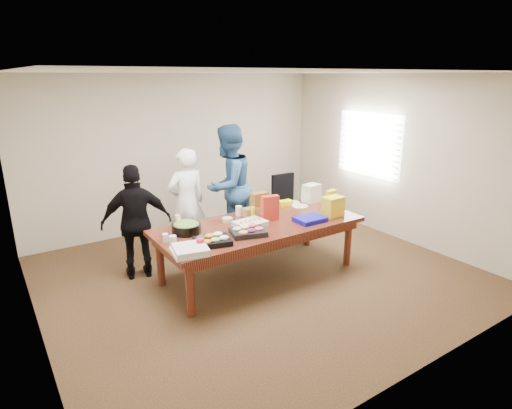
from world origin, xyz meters
TOP-DOWN VIEW (x-y plane):
  - floor at (0.00, 0.00)m, footprint 5.50×5.00m
  - ceiling at (0.00, 0.00)m, footprint 5.50×5.00m
  - wall_back at (0.00, 2.50)m, footprint 5.50×0.04m
  - wall_front at (0.00, -2.50)m, footprint 5.50×0.04m
  - wall_left at (-2.75, 0.00)m, footprint 0.04×5.00m
  - wall_right at (2.75, 0.00)m, footprint 0.04×5.00m
  - window_panel at (2.72, 0.60)m, footprint 0.03×1.40m
  - window_blinds at (2.68, 0.60)m, footprint 0.04×1.36m
  - conference_table at (0.00, 0.00)m, footprint 2.80×1.20m
  - office_chair at (1.23, 0.90)m, footprint 0.54×0.54m
  - person_center at (-0.50, 1.21)m, footprint 0.60×0.40m
  - person_right at (0.23, 1.22)m, footprint 1.17×1.06m
  - person_left at (-1.39, 0.87)m, footprint 0.99×0.60m
  - veggie_tray at (-0.86, -0.28)m, footprint 0.48×0.42m
  - fruit_tray at (-0.34, -0.26)m, footprint 0.50×0.44m
  - sheet_cake at (-0.16, -0.03)m, footprint 0.43×0.34m
  - salad_bowl at (-0.96, 0.22)m, footprint 0.43×0.43m
  - chip_bag_blue at (0.63, -0.31)m, footprint 0.41×0.31m
  - chip_bag_red at (0.21, 0.04)m, footprint 0.25×0.14m
  - chip_bag_yellow at (1.29, -0.02)m, footprint 0.20×0.12m
  - chip_bag_orange at (0.25, 0.11)m, footprint 0.18×0.09m
  - mayo_jar at (-0.05, 0.45)m, footprint 0.10×0.10m
  - mustard_bottle at (0.07, 0.27)m, footprint 0.06×0.06m
  - dressing_bottle at (-0.97, 0.41)m, footprint 0.08×0.08m
  - ranch_bottle at (-1.00, 0.38)m, footprint 0.08×0.08m
  - banana_bunch at (0.81, 0.48)m, footprint 0.22×0.14m
  - bread_loaf at (0.13, 0.34)m, footprint 0.30×0.14m
  - kraft_bag at (0.24, 0.35)m, footprint 0.24×0.14m
  - red_cup at (-1.05, -0.35)m, footprint 0.10×0.10m
  - clear_cup_a at (-1.27, -0.08)m, footprint 0.09×0.09m
  - clear_cup_b at (-1.30, 0.08)m, footprint 0.07×0.07m
  - pizza_box_lower at (-1.21, -0.39)m, footprint 0.42×0.42m
  - pizza_box_upper at (-1.20, -0.40)m, footprint 0.44×0.44m
  - plate_a at (0.95, 0.29)m, footprint 0.28×0.28m
  - plate_b at (0.96, 0.50)m, footprint 0.28×0.28m
  - dip_bowl_a at (0.27, 0.30)m, footprint 0.15×0.15m
  - dip_bowl_b at (-0.32, 0.30)m, footprint 0.16×0.16m
  - grocery_bag_white at (1.25, 0.39)m, footprint 0.29×0.23m
  - grocery_bag_yellow at (1.04, -0.32)m, footprint 0.29×0.20m

SIDE VIEW (x-z plane):
  - floor at x=0.00m, z-range -0.02..0.00m
  - conference_table at x=0.00m, z-range 0.00..0.75m
  - office_chair at x=1.23m, z-range 0.00..1.02m
  - plate_a at x=0.95m, z-range 0.75..0.76m
  - plate_b at x=0.96m, z-range 0.75..0.77m
  - pizza_box_lower at x=-1.21m, z-range 0.75..0.79m
  - dip_bowl_b at x=-0.32m, z-range 0.75..0.81m
  - dip_bowl_a at x=0.27m, z-range 0.75..0.81m
  - chip_bag_blue at x=0.63m, z-range 0.75..0.81m
  - veggie_tray at x=-0.86m, z-range 0.75..0.81m
  - fruit_tray at x=-0.34m, z-range 0.75..0.81m
  - person_left at x=-1.39m, z-range 0.00..1.57m
  - sheet_cake at x=-0.16m, z-range 0.75..0.82m
  - banana_bunch at x=0.81m, z-range 0.75..0.82m
  - clear_cup_b at x=-1.30m, z-range 0.75..0.85m
  - salad_bowl at x=-0.96m, z-range 0.75..0.87m
  - bread_loaf at x=0.13m, z-range 0.75..0.87m
  - clear_cup_a at x=-1.27m, z-range 0.75..0.87m
  - red_cup at x=-1.05m, z-range 0.75..0.87m
  - pizza_box_upper at x=-1.20m, z-range 0.79..0.83m
  - mayo_jar at x=-0.05m, z-range 0.75..0.89m
  - person_center at x=-0.50m, z-range 0.00..1.65m
  - mustard_bottle at x=0.07m, z-range 0.75..0.90m
  - ranch_bottle at x=-1.00m, z-range 0.75..0.95m
  - dressing_bottle at x=-0.97m, z-range 0.75..0.96m
  - chip_bag_orange at x=0.25m, z-range 0.75..1.01m
  - chip_bag_yellow at x=1.29m, z-range 0.75..1.03m
  - grocery_bag_white at x=1.25m, z-range 0.75..1.03m
  - grocery_bag_yellow at x=1.04m, z-range 0.75..1.03m
  - kraft_bag at x=0.24m, z-range 0.75..1.06m
  - chip_bag_red at x=0.21m, z-range 0.75..1.10m
  - person_right at x=0.23m, z-range 0.00..1.95m
  - wall_back at x=0.00m, z-range 0.00..2.70m
  - wall_front at x=0.00m, z-range 0.00..2.70m
  - wall_left at x=-2.75m, z-range 0.00..2.70m
  - wall_right at x=2.75m, z-range 0.00..2.70m
  - window_panel at x=2.72m, z-range 0.95..2.05m
  - window_blinds at x=2.68m, z-range 1.00..2.00m
  - ceiling at x=0.00m, z-range 2.70..2.72m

